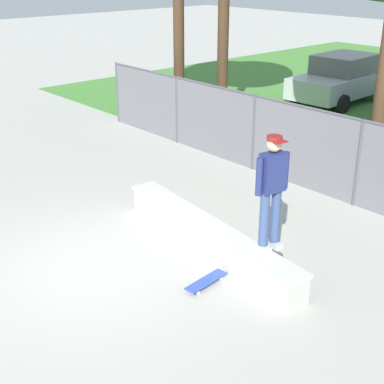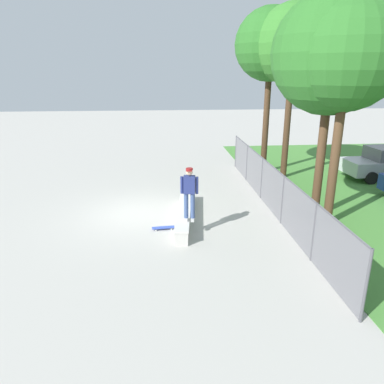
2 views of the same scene
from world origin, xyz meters
name	(u,v)px [view 2 (image 2 of 2)]	position (x,y,z in m)	size (l,w,h in m)	color
ground_plane	(139,214)	(0.00, 0.00, 0.00)	(80.00, 80.00, 0.00)	#ADAAA3
concrete_ledge	(184,214)	(0.80, 1.76, 0.26)	(4.45, 0.98, 0.51)	#B7B5AD
skateboarder	(189,192)	(2.07, 1.85, 1.54)	(0.34, 0.59, 1.84)	beige
skateboard	(163,228)	(1.62, 0.95, 0.07)	(0.28, 0.82, 0.09)	#334CB2
chainlink_fence	(271,186)	(0.00, 5.30, 0.99)	(14.17, 0.07, 1.83)	#4C4C51
tree_near_left	(271,45)	(-5.60, 6.55, 6.57)	(3.61, 3.61, 8.42)	#47301E
tree_near_right	(294,45)	(-4.59, 7.37, 6.53)	(3.78, 3.78, 8.46)	#47301E
tree_mid	(332,54)	(0.89, 6.79, 5.89)	(4.12, 4.12, 7.97)	#513823
tree_far	(348,56)	(1.60, 6.98, 5.81)	(3.58, 3.58, 7.64)	#513823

